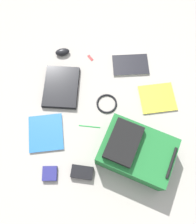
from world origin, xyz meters
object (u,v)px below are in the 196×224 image
object	(u,v)px
book_red	(130,65)
earbud_pouch	(50,173)
book_manual	(46,133)
power_brick	(82,172)
backpack	(136,152)
laptop	(61,87)
pen_black	(90,126)
cable_coil	(107,104)
computer_mouse	(62,52)
book_blue	(157,98)
usb_stick	(90,58)

from	to	relation	value
book_red	earbud_pouch	distance (m)	0.93
book_manual	book_red	bearing A→B (deg)	136.95
book_red	book_manual	xyz separation A→B (m)	(0.56, -0.52, -0.00)
power_brick	earbud_pouch	world-z (taller)	power_brick
backpack	power_brick	distance (m)	0.35
laptop	pen_black	size ratio (longest dim) A/B	2.26
cable_coil	power_brick	bearing A→B (deg)	-13.42
laptop	cable_coil	distance (m)	0.34
book_red	power_brick	world-z (taller)	power_brick
computer_mouse	power_brick	bearing A→B (deg)	-0.49
book_blue	book_red	size ratio (longest dim) A/B	1.00
backpack	pen_black	distance (m)	0.35
book_blue	power_brick	size ratio (longest dim) A/B	2.08
pen_black	usb_stick	xyz separation A→B (m)	(-0.52, -0.05, 0.00)
power_brick	backpack	bearing A→B (deg)	114.83
power_brick	pen_black	world-z (taller)	power_brick
pen_black	usb_stick	bearing A→B (deg)	-174.35
backpack	cable_coil	distance (m)	0.39
cable_coil	earbud_pouch	size ratio (longest dim) A/B	1.61
computer_mouse	cable_coil	bearing A→B (deg)	27.46
computer_mouse	cable_coil	size ratio (longest dim) A/B	0.73
backpack	laptop	world-z (taller)	backpack
book_red	earbud_pouch	xyz separation A→B (m)	(0.81, -0.45, 0.01)
book_blue	computer_mouse	bearing A→B (deg)	-112.67
computer_mouse	pen_black	bearing A→B (deg)	8.85
book_manual	usb_stick	bearing A→B (deg)	159.07
book_manual	pen_black	distance (m)	0.29
power_brick	book_manual	bearing A→B (deg)	-130.57
pen_black	computer_mouse	bearing A→B (deg)	-154.36
book_manual	pen_black	size ratio (longest dim) A/B	2.01
laptop	book_manual	bearing A→B (deg)	-8.98
usb_stick	cable_coil	bearing A→B (deg)	23.24
book_manual	cable_coil	world-z (taller)	same
laptop	usb_stick	bearing A→B (deg)	146.26
earbud_pouch	usb_stick	distance (m)	0.86
laptop	backpack	bearing A→B (deg)	51.56
laptop	earbud_pouch	size ratio (longest dim) A/B	3.67
book_red	cable_coil	size ratio (longest dim) A/B	1.97
laptop	pen_black	world-z (taller)	laptop
laptop	book_blue	size ratio (longest dim) A/B	1.16
cable_coil	power_brick	xyz separation A→B (m)	(0.47, -0.11, 0.01)
usb_stick	backpack	bearing A→B (deg)	27.29
laptop	earbud_pouch	xyz separation A→B (m)	(0.59, 0.02, -0.00)
book_manual	pen_black	bearing A→B (deg)	104.48
power_brick	computer_mouse	bearing A→B (deg)	-163.70
power_brick	book_red	bearing A→B (deg)	161.89
book_red	book_blue	bearing A→B (deg)	39.19
laptop	book_manual	size ratio (longest dim) A/B	1.13
cable_coil	earbud_pouch	world-z (taller)	earbud_pouch
book_blue	earbud_pouch	bearing A→B (deg)	-48.73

